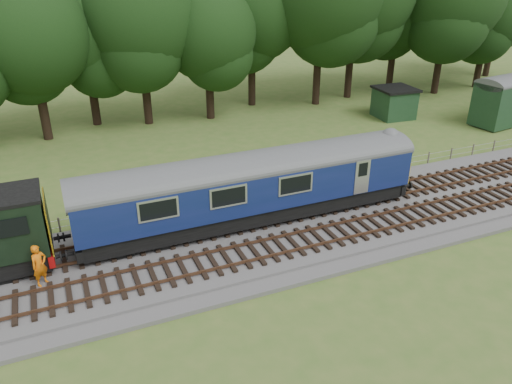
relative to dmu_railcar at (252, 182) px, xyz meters
name	(u,v)px	position (x,y,z in m)	size (l,w,h in m)	color
ground	(337,222)	(4.47, -1.40, -2.61)	(120.00, 120.00, 0.00)	#456A27
ballast	(338,219)	(4.47, -1.40, -2.43)	(70.00, 7.00, 0.35)	#4C4C4F
track_north	(325,204)	(4.47, 0.00, -2.19)	(67.20, 2.40, 0.21)	black
track_south	(354,229)	(4.47, -3.00, -2.19)	(67.20, 2.40, 0.21)	black
fence	(299,190)	(4.47, 3.10, -2.61)	(64.00, 0.12, 1.00)	#6B6054
tree_line	(210,114)	(4.47, 20.60, -2.61)	(70.00, 8.00, 18.00)	black
dmu_railcar	(252,182)	(0.00, 0.00, 0.00)	(18.05, 2.86, 3.88)	black
worker	(39,265)	(-10.50, -1.69, -1.30)	(0.70, 0.46, 1.92)	orange
shed	(394,102)	(19.28, 13.38, -1.26)	(3.47, 3.47, 2.66)	#1A3A20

